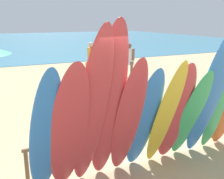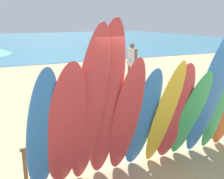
# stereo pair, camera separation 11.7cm
# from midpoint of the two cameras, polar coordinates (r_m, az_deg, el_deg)

# --- Properties ---
(ground) EXTENTS (60.00, 60.00, 0.00)m
(ground) POSITION_cam_midpoint_polar(r_m,az_deg,el_deg) (18.60, -17.76, 5.72)
(ground) COLOR tan
(ocean_water) EXTENTS (60.00, 40.00, 0.02)m
(ocean_water) POSITION_cam_midpoint_polar(r_m,az_deg,el_deg) (36.77, -22.02, 9.54)
(ocean_water) COLOR teal
(ocean_water) RESTS_ON ground
(surfboard_rack) EXTENTS (4.35, 0.07, 0.66)m
(surfboard_rack) POSITION_cam_midpoint_polar(r_m,az_deg,el_deg) (5.37, 4.52, -9.12)
(surfboard_rack) COLOR brown
(surfboard_rack) RESTS_ON ground
(surfboard_blue_0) EXTENTS (0.56, 0.98, 2.19)m
(surfboard_blue_0) POSITION_cam_midpoint_polar(r_m,az_deg,el_deg) (3.96, -14.87, -9.94)
(surfboard_blue_0) COLOR #337AD1
(surfboard_blue_0) RESTS_ON ground
(surfboard_red_1) EXTENTS (0.62, 1.00, 2.24)m
(surfboard_red_1) POSITION_cam_midpoint_polar(r_m,az_deg,el_deg) (4.00, -10.13, -8.97)
(surfboard_red_1) COLOR #D13D42
(surfboard_red_1) RESTS_ON ground
(surfboard_red_2) EXTENTS (0.60, 1.10, 2.71)m
(surfboard_red_2) POSITION_cam_midpoint_polar(r_m,az_deg,el_deg) (3.99, -5.27, -5.24)
(surfboard_red_2) COLOR #D13D42
(surfboard_red_2) RESTS_ON ground
(surfboard_red_3) EXTENTS (0.59, 1.05, 2.76)m
(surfboard_red_3) POSITION_cam_midpoint_polar(r_m,az_deg,el_deg) (4.15, -1.72, -4.03)
(surfboard_red_3) COLOR #D13D42
(surfboard_red_3) RESTS_ON ground
(surfboard_red_4) EXTENTS (0.51, 0.90, 2.21)m
(surfboard_red_4) POSITION_cam_midpoint_polar(r_m,az_deg,el_deg) (4.44, 2.69, -6.52)
(surfboard_red_4) COLOR #D13D42
(surfboard_red_4) RESTS_ON ground
(surfboard_blue_5) EXTENTS (0.55, 0.84, 2.01)m
(surfboard_blue_5) POSITION_cam_midpoint_polar(r_m,az_deg,el_deg) (4.69, 6.19, -6.69)
(surfboard_blue_5) COLOR #337AD1
(surfboard_blue_5) RESTS_ON ground
(surfboard_yellow_6) EXTENTS (0.55, 0.89, 2.11)m
(surfboard_yellow_6) POSITION_cam_midpoint_polar(r_m,az_deg,el_deg) (4.84, 10.69, -5.53)
(surfboard_yellow_6) COLOR yellow
(surfboard_yellow_6) RESTS_ON ground
(surfboard_red_7) EXTENTS (0.63, 0.85, 2.05)m
(surfboard_red_7) POSITION_cam_midpoint_polar(r_m,az_deg,el_deg) (5.04, 12.84, -5.19)
(surfboard_red_7) COLOR #D13D42
(surfboard_red_7) RESTS_ON ground
(surfboard_green_8) EXTENTS (0.56, 0.85, 1.89)m
(surfboard_green_8) POSITION_cam_midpoint_polar(r_m,az_deg,el_deg) (5.29, 15.92, -5.33)
(surfboard_green_8) COLOR #38B266
(surfboard_green_8) RESTS_ON ground
(surfboard_blue_9) EXTENTS (0.63, 1.05, 2.72)m
(surfboard_blue_9) POSITION_cam_midpoint_polar(r_m,az_deg,el_deg) (5.29, 19.75, -0.97)
(surfboard_blue_9) COLOR #337AD1
(surfboard_blue_9) RESTS_ON ground
(surfboard_green_10) EXTENTS (0.54, 0.83, 2.17)m
(surfboard_green_10) POSITION_cam_midpoint_polar(r_m,az_deg,el_deg) (5.74, 21.97, -2.82)
(surfboard_green_10) COLOR #38B266
(surfboard_green_10) RESTS_ON ground
(beachgoer_near_rack) EXTENTS (0.42, 0.58, 1.63)m
(beachgoer_near_rack) POSITION_cam_midpoint_polar(r_m,az_deg,el_deg) (12.66, 3.40, 6.71)
(beachgoer_near_rack) COLOR brown
(beachgoer_near_rack) RESTS_ON ground
(beachgoer_strolling) EXTENTS (0.46, 0.66, 1.76)m
(beachgoer_strolling) POSITION_cam_midpoint_polar(r_m,az_deg,el_deg) (11.86, -4.74, 6.50)
(beachgoer_strolling) COLOR beige
(beachgoer_strolling) RESTS_ON ground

